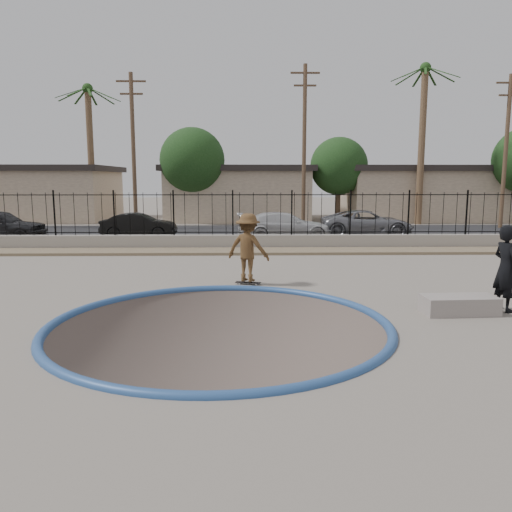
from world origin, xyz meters
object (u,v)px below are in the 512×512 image
Objects in this scene: skateboard at (248,283)px; concrete_ledge at (459,305)px; videographer at (506,268)px; skater at (248,251)px; car_b at (139,225)px; car_c at (285,226)px; car_d at (367,223)px.

concrete_ledge is (4.65, -3.23, 0.15)m from skateboard.
videographer reaches higher than concrete_ledge.
skater reaches higher than car_b.
concrete_ledge is 13.92m from car_c.
car_c is at bearing 3.10° from videographer.
skateboard is at bearing 164.63° from car_c.
car_c reaches higher than skateboard.
videographer reaches higher than car_d.
skater is at bearing -154.66° from car_b.
car_d is at bearing 75.65° from skateboard.
car_c is (1.84, 10.40, -0.26)m from skater.
car_c is (-2.81, 13.63, 0.50)m from concrete_ledge.
skater reaches higher than skateboard.
car_d is (6.27, 12.00, -0.26)m from skater.
concrete_ledge is at bearing -145.59° from car_b.
concrete_ledge is at bearing 169.66° from skater.
skater reaches higher than car_c.
skateboard is at bearing 145.26° from concrete_ledge.
car_c is at bearing 93.18° from skateboard.
videographer is 0.43× the size of car_c.
videographer reaches higher than skateboard.
skateboard is at bearing 24.40° from skater.
videographer is at bearing -168.95° from car_c.
skateboard is 5.66m from concrete_ledge.
car_d reaches higher than concrete_ledge.
car_c is at bearing 101.65° from concrete_ledge.
concrete_ledge is at bearing 176.69° from car_d.
videographer is 18.22m from car_b.
car_d is (1.61, 15.23, 0.49)m from concrete_ledge.
car_c is at bearing 112.62° from car_d.
skateboard is at bearing -154.66° from car_b.
car_b is at bearing -39.94° from skater.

